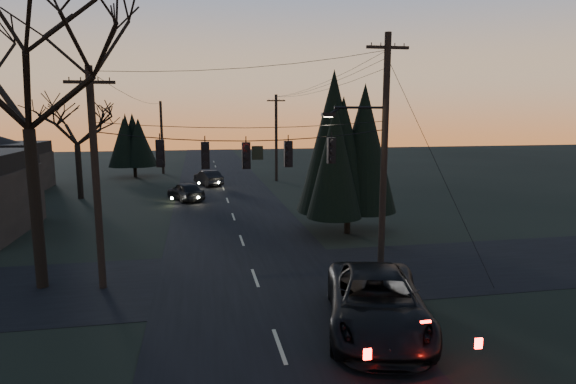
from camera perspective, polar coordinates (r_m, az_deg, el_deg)
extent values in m
cube|color=black|center=(29.90, -6.21, -3.76)|extent=(8.00, 120.00, 0.02)
cube|color=black|center=(20.33, -3.92, -10.14)|extent=(60.00, 7.00, 0.02)
cylinder|color=black|center=(19.14, -4.88, 7.27)|extent=(11.50, 0.04, 0.04)
cylinder|color=black|center=(20.83, -27.69, -1.93)|extent=(0.44, 0.44, 6.20)
cylinder|color=black|center=(27.53, 7.04, -3.24)|extent=(0.36, 0.36, 1.60)
cone|color=black|center=(26.93, 7.22, 5.24)|extent=(4.62, 4.62, 7.34)
cylinder|color=black|center=(41.43, -23.51, 2.21)|extent=(0.44, 0.44, 4.30)
cylinder|color=black|center=(53.44, -17.67, 2.56)|extent=(0.36, 0.36, 1.60)
cone|color=black|center=(53.20, -17.82, 5.48)|extent=(3.73, 3.73, 4.67)
imported|color=black|center=(15.78, 10.44, -12.75)|extent=(4.53, 7.02, 1.80)
imported|color=black|center=(38.27, -12.05, 0.08)|extent=(3.30, 4.54, 1.44)
imported|color=black|center=(45.75, -9.45, 1.65)|extent=(2.78, 4.50, 1.40)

